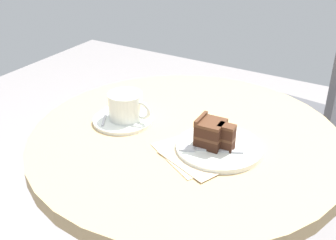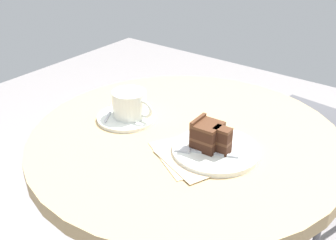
{
  "view_description": "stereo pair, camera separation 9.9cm",
  "coord_description": "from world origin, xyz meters",
  "px_view_note": "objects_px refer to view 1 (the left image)",
  "views": [
    {
      "loc": [
        0.41,
        -0.78,
        1.21
      ],
      "look_at": [
        -0.04,
        -0.02,
        0.74
      ],
      "focal_mm": 45.0,
      "sensor_mm": 36.0,
      "label": 1
    },
    {
      "loc": [
        0.49,
        -0.72,
        1.21
      ],
      "look_at": [
        -0.04,
        -0.02,
        0.74
      ],
      "focal_mm": 45.0,
      "sensor_mm": 36.0,
      "label": 2
    }
  ],
  "objects_px": {
    "teaspoon": "(106,113)",
    "cafe_chair": "(319,103)",
    "coffee_cup": "(126,105)",
    "fork": "(203,149)",
    "saucer": "(123,120)",
    "napkin": "(201,153)",
    "cake_slice": "(213,134)",
    "cake_plate": "(219,147)"
  },
  "relations": [
    {
      "from": "teaspoon",
      "to": "napkin",
      "type": "xyz_separation_m",
      "value": [
        0.29,
        -0.03,
        -0.01
      ]
    },
    {
      "from": "fork",
      "to": "napkin",
      "type": "distance_m",
      "value": 0.01
    },
    {
      "from": "coffee_cup",
      "to": "cake_plate",
      "type": "distance_m",
      "value": 0.26
    },
    {
      "from": "fork",
      "to": "napkin",
      "type": "height_order",
      "value": "fork"
    },
    {
      "from": "saucer",
      "to": "cake_slice",
      "type": "bearing_deg",
      "value": -1.72
    },
    {
      "from": "cake_slice",
      "to": "fork",
      "type": "xyz_separation_m",
      "value": [
        -0.01,
        -0.03,
        -0.03
      ]
    },
    {
      "from": "cafe_chair",
      "to": "fork",
      "type": "bearing_deg",
      "value": -0.86
    },
    {
      "from": "cake_plate",
      "to": "napkin",
      "type": "xyz_separation_m",
      "value": [
        -0.03,
        -0.04,
        -0.0
      ]
    },
    {
      "from": "cake_plate",
      "to": "cafe_chair",
      "type": "height_order",
      "value": "cafe_chair"
    },
    {
      "from": "cake_slice",
      "to": "teaspoon",
      "type": "bearing_deg",
      "value": 179.15
    },
    {
      "from": "saucer",
      "to": "cake_plate",
      "type": "relative_size",
      "value": 0.77
    },
    {
      "from": "napkin",
      "to": "cake_plate",
      "type": "bearing_deg",
      "value": 52.35
    },
    {
      "from": "coffee_cup",
      "to": "cake_slice",
      "type": "relative_size",
      "value": 1.37
    },
    {
      "from": "teaspoon",
      "to": "cake_slice",
      "type": "bearing_deg",
      "value": -121.36
    },
    {
      "from": "cake_plate",
      "to": "napkin",
      "type": "relative_size",
      "value": 0.88
    },
    {
      "from": "saucer",
      "to": "teaspoon",
      "type": "height_order",
      "value": "teaspoon"
    },
    {
      "from": "saucer",
      "to": "fork",
      "type": "xyz_separation_m",
      "value": [
        0.25,
        -0.04,
        0.01
      ]
    },
    {
      "from": "coffee_cup",
      "to": "cake_slice",
      "type": "xyz_separation_m",
      "value": [
        0.25,
        -0.01,
        -0.0
      ]
    },
    {
      "from": "teaspoon",
      "to": "cake_plate",
      "type": "xyz_separation_m",
      "value": [
        0.32,
        0.0,
        -0.01
      ]
    },
    {
      "from": "coffee_cup",
      "to": "napkin",
      "type": "relative_size",
      "value": 0.53
    },
    {
      "from": "fork",
      "to": "napkin",
      "type": "xyz_separation_m",
      "value": [
        -0.01,
        0.0,
        -0.01
      ]
    },
    {
      "from": "napkin",
      "to": "cafe_chair",
      "type": "relative_size",
      "value": 0.24
    },
    {
      "from": "teaspoon",
      "to": "cake_plate",
      "type": "bearing_deg",
      "value": -119.81
    },
    {
      "from": "cafe_chair",
      "to": "cake_slice",
      "type": "bearing_deg",
      "value": -0.58
    },
    {
      "from": "saucer",
      "to": "cafe_chair",
      "type": "height_order",
      "value": "cafe_chair"
    },
    {
      "from": "saucer",
      "to": "fork",
      "type": "height_order",
      "value": "fork"
    },
    {
      "from": "coffee_cup",
      "to": "cake_plate",
      "type": "relative_size",
      "value": 0.6
    },
    {
      "from": "coffee_cup",
      "to": "fork",
      "type": "bearing_deg",
      "value": -10.37
    },
    {
      "from": "coffee_cup",
      "to": "cake_slice",
      "type": "height_order",
      "value": "cake_slice"
    },
    {
      "from": "coffee_cup",
      "to": "cafe_chair",
      "type": "relative_size",
      "value": 0.13
    },
    {
      "from": "teaspoon",
      "to": "cake_slice",
      "type": "relative_size",
      "value": 1.07
    },
    {
      "from": "cafe_chair",
      "to": "coffee_cup",
      "type": "bearing_deg",
      "value": -19.06
    },
    {
      "from": "cafe_chair",
      "to": "saucer",
      "type": "bearing_deg",
      "value": -19.34
    },
    {
      "from": "cake_plate",
      "to": "cafe_chair",
      "type": "distance_m",
      "value": 0.72
    },
    {
      "from": "teaspoon",
      "to": "cafe_chair",
      "type": "relative_size",
      "value": 0.1
    },
    {
      "from": "cake_plate",
      "to": "napkin",
      "type": "bearing_deg",
      "value": -127.65
    },
    {
      "from": "saucer",
      "to": "cake_slice",
      "type": "relative_size",
      "value": 1.76
    },
    {
      "from": "saucer",
      "to": "cafe_chair",
      "type": "xyz_separation_m",
      "value": [
        0.35,
        0.7,
        -0.16
      ]
    },
    {
      "from": "saucer",
      "to": "cake_plate",
      "type": "xyz_separation_m",
      "value": [
        0.27,
        0.0,
        0.0
      ]
    },
    {
      "from": "cake_slice",
      "to": "napkin",
      "type": "height_order",
      "value": "cake_slice"
    },
    {
      "from": "coffee_cup",
      "to": "fork",
      "type": "relative_size",
      "value": 0.87
    },
    {
      "from": "fork",
      "to": "napkin",
      "type": "bearing_deg",
      "value": -44.75
    }
  ]
}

